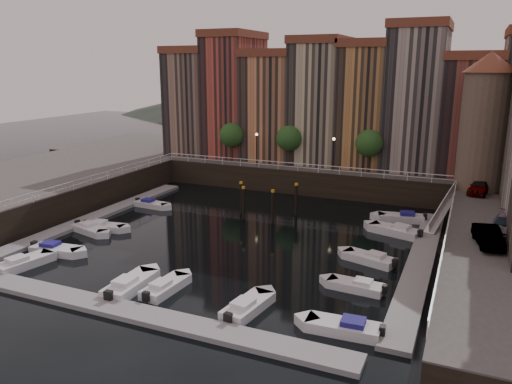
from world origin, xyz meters
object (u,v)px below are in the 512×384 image
at_px(corner_tower, 485,120).
at_px(gangway, 443,208).
at_px(boat_left_1, 90,229).
at_px(car_a, 480,188).
at_px(car_c, 505,226).
at_px(car_b, 488,238).
at_px(boat_left_0, 55,250).
at_px(mooring_pilings, 263,202).
at_px(boat_left_2, 104,227).

distance_m(corner_tower, gangway, 9.86).
height_order(corner_tower, boat_left_1, corner_tower).
height_order(car_a, car_c, car_a).
height_order(car_b, car_c, car_b).
bearing_deg(boat_left_0, boat_left_1, 95.08).
bearing_deg(mooring_pilings, corner_tower, 23.26).
distance_m(boat_left_1, car_b, 34.47).
relative_size(mooring_pilings, boat_left_1, 1.34).
xyz_separation_m(gangway, mooring_pilings, (-17.36, -4.21, -0.27)).
bearing_deg(boat_left_0, car_c, 11.04).
relative_size(mooring_pilings, boat_left_0, 1.28).
height_order(boat_left_1, car_b, car_b).
bearing_deg(corner_tower, gangway, -122.80).
bearing_deg(car_c, boat_left_2, -164.84).
bearing_deg(corner_tower, boat_left_2, -150.28).
height_order(gangway, car_b, car_b).
bearing_deg(car_b, boat_left_1, 171.54).
height_order(boat_left_1, car_a, car_a).
relative_size(gangway, car_a, 1.95).
distance_m(mooring_pilings, boat_left_1, 17.36).
bearing_deg(car_b, car_c, 58.93).
distance_m(car_a, car_b, 15.78).
height_order(mooring_pilings, car_a, car_a).
bearing_deg(gangway, boat_left_1, -153.31).
bearing_deg(boat_left_0, mooring_pilings, 47.34).
bearing_deg(boat_left_2, car_c, -1.74).
bearing_deg(mooring_pilings, boat_left_2, -141.39).
height_order(boat_left_1, boat_left_2, boat_left_1).
xyz_separation_m(gangway, car_b, (3.66, -13.36, 1.78)).
bearing_deg(gangway, mooring_pilings, -166.37).
bearing_deg(boat_left_1, mooring_pilings, 54.70).
height_order(corner_tower, mooring_pilings, corner_tower).
relative_size(corner_tower, boat_left_0, 2.93).
distance_m(car_a, car_c, 12.43).
relative_size(gangway, boat_left_2, 1.89).
relative_size(corner_tower, car_c, 2.98).
distance_m(gangway, car_a, 4.34).
relative_size(boat_left_1, boat_left_2, 1.01).
bearing_deg(car_a, boat_left_0, -132.22).
bearing_deg(boat_left_1, car_c, 23.31).
bearing_deg(car_c, car_a, 106.14).
bearing_deg(car_c, mooring_pilings, 173.71).
bearing_deg(gangway, corner_tower, 57.20).
distance_m(boat_left_1, boat_left_2, 1.33).
bearing_deg(mooring_pilings, car_a, 17.92).
bearing_deg(car_b, corner_tower, 80.60).
xyz_separation_m(gangway, boat_left_2, (-29.91, -14.23, -1.58)).
height_order(boat_left_2, car_a, car_a).
bearing_deg(mooring_pilings, boat_left_0, -126.00).
xyz_separation_m(mooring_pilings, car_b, (21.02, -9.15, 2.04)).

